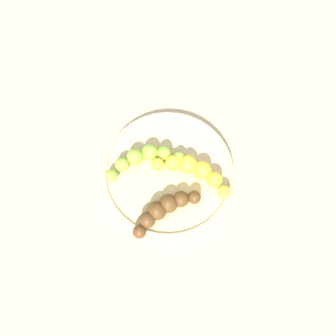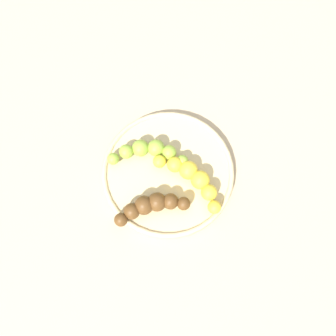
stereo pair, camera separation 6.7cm
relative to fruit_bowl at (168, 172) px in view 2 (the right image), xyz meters
name	(u,v)px [view 2 (the right image)]	position (x,y,z in m)	size (l,w,h in m)	color
ground_plane	(168,174)	(0.00, 0.00, -0.01)	(2.40, 2.40, 0.00)	tan
fruit_bowl	(168,172)	(0.00, 0.00, 0.00)	(0.26, 0.26, 0.02)	#D1B784
banana_yellow	(192,177)	(0.04, 0.03, 0.03)	(0.15, 0.08, 0.04)	yellow
banana_green	(148,151)	(-0.05, -0.02, 0.02)	(0.09, 0.14, 0.03)	#8CAD38
banana_overripe	(151,206)	(0.05, -0.06, 0.03)	(0.06, 0.14, 0.04)	#593819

